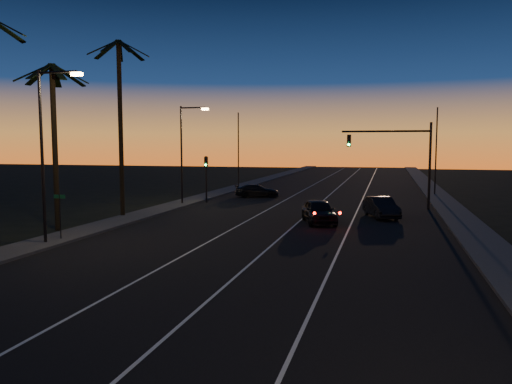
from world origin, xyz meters
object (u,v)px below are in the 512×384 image
(signal_mast, at_px, (399,150))
(cross_car, at_px, (257,191))
(lead_car, at_px, (319,211))
(right_car, at_px, (381,207))

(signal_mast, distance_m, cross_car, 15.19)
(signal_mast, height_order, lead_car, signal_mast)
(lead_car, distance_m, cross_car, 16.93)
(signal_mast, distance_m, right_car, 6.92)
(right_car, bearing_deg, signal_mast, 76.92)
(lead_car, xyz_separation_m, right_car, (4.00, 3.61, -0.06))
(signal_mast, distance_m, lead_car, 11.23)
(signal_mast, bearing_deg, cross_car, 156.84)
(right_car, distance_m, cross_car, 16.55)
(signal_mast, height_order, right_car, signal_mast)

